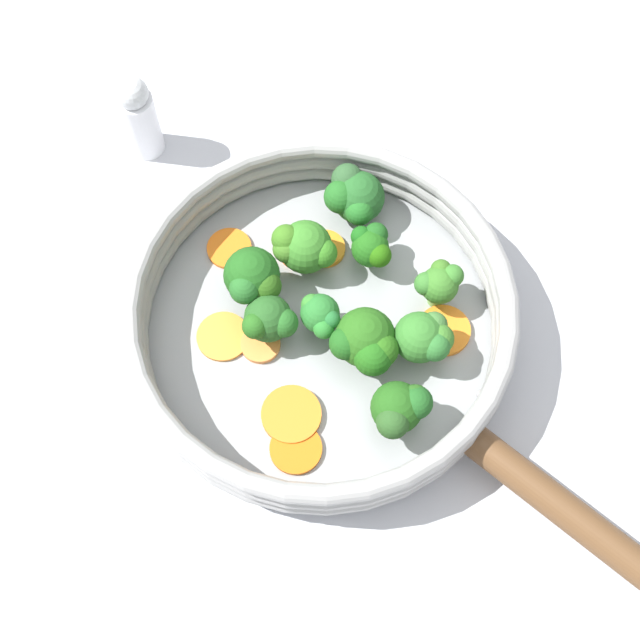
{
  "coord_description": "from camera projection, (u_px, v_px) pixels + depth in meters",
  "views": [
    {
      "loc": [
        -0.21,
        -0.2,
        0.68
      ],
      "look_at": [
        0.0,
        0.0,
        0.03
      ],
      "focal_mm": 50.0,
      "sensor_mm": 36.0,
      "label": 1
    }
  ],
  "objects": [
    {
      "name": "ground_plane",
      "position": [
        320.0,
        335.0,
        0.74
      ],
      "size": [
        4.0,
        4.0,
        0.0
      ],
      "primitive_type": "plane",
      "color": "#B7BAC1"
    },
    {
      "name": "skillet",
      "position": [
        320.0,
        331.0,
        0.73
      ],
      "size": [
        0.29,
        0.29,
        0.02
      ],
      "primitive_type": "cylinder",
      "color": "#939699",
      "rests_on": "ground_plane"
    },
    {
      "name": "skillet_rim_wall",
      "position": [
        320.0,
        315.0,
        0.7
      ],
      "size": [
        0.31,
        0.31,
        0.05
      ],
      "color": "#979695",
      "rests_on": "skillet"
    },
    {
      "name": "skillet_handle",
      "position": [
        556.0,
        503.0,
        0.66
      ],
      "size": [
        0.03,
        0.16,
        0.03
      ],
      "primitive_type": "cylinder",
      "rotation": [
        1.57,
        0.0,
        0.05
      ],
      "color": "brown",
      "rests_on": "skillet"
    },
    {
      "name": "skillet_rivet_left",
      "position": [
        426.0,
        465.0,
        0.68
      ],
      "size": [
        0.01,
        0.01,
        0.01
      ],
      "primitive_type": "sphere",
      "color": "#98969D",
      "rests_on": "skillet"
    },
    {
      "name": "skillet_rivet_right",
      "position": [
        482.0,
        395.0,
        0.7
      ],
      "size": [
        0.01,
        0.01,
        0.01
      ],
      "primitive_type": "sphere",
      "color": "#979296",
      "rests_on": "skillet"
    },
    {
      "name": "carrot_slice_0",
      "position": [
        223.0,
        336.0,
        0.72
      ],
      "size": [
        0.06,
        0.06,
        0.0
      ],
      "primitive_type": "cylinder",
      "rotation": [
        0.0,
        0.0,
        1.21
      ],
      "color": "orange",
      "rests_on": "skillet"
    },
    {
      "name": "carrot_slice_1",
      "position": [
        444.0,
        330.0,
        0.72
      ],
      "size": [
        0.06,
        0.06,
        0.01
      ],
      "primitive_type": "cylinder",
      "rotation": [
        0.0,
        0.0,
        5.22
      ],
      "color": "orange",
      "rests_on": "skillet"
    },
    {
      "name": "carrot_slice_2",
      "position": [
        261.0,
        344.0,
        0.72
      ],
      "size": [
        0.04,
        0.04,
        0.01
      ],
      "primitive_type": "cylinder",
      "rotation": [
        0.0,
        0.0,
        0.25
      ],
      "color": "#F98D40",
      "rests_on": "skillet"
    },
    {
      "name": "carrot_slice_3",
      "position": [
        325.0,
        249.0,
        0.75
      ],
      "size": [
        0.04,
        0.04,
        0.01
      ],
      "primitive_type": "cylinder",
      "rotation": [
        0.0,
        0.0,
        1.31
      ],
      "color": "orange",
      "rests_on": "skillet"
    },
    {
      "name": "carrot_slice_4",
      "position": [
        300.0,
        250.0,
        0.75
      ],
      "size": [
        0.05,
        0.05,
        0.01
      ],
      "primitive_type": "cylinder",
      "rotation": [
        0.0,
        0.0,
        3.65
      ],
      "color": "orange",
      "rests_on": "skillet"
    },
    {
      "name": "carrot_slice_5",
      "position": [
        296.0,
        449.0,
        0.68
      ],
      "size": [
        0.05,
        0.05,
        0.0
      ],
      "primitive_type": "cylinder",
      "rotation": [
        0.0,
        0.0,
        6.14
      ],
      "color": "orange",
      "rests_on": "skillet"
    },
    {
      "name": "carrot_slice_6",
      "position": [
        291.0,
        415.0,
        0.69
      ],
      "size": [
        0.07,
        0.07,
        0.01
      ],
      "primitive_type": "cylinder",
      "rotation": [
        0.0,
        0.0,
        5.61
      ],
      "color": "orange",
      "rests_on": "skillet"
    },
    {
      "name": "carrot_slice_7",
      "position": [
        230.0,
        248.0,
        0.75
      ],
      "size": [
        0.04,
        0.04,
        0.0
      ],
      "primitive_type": "cylinder",
      "rotation": [
        0.0,
        0.0,
        6.09
      ],
      "color": "orange",
      "rests_on": "skillet"
    },
    {
      "name": "broccoli_floret_0",
      "position": [
        439.0,
        283.0,
        0.71
      ],
      "size": [
        0.04,
        0.03,
        0.05
      ],
      "color": "#6FA44E",
      "rests_on": "skillet"
    },
    {
      "name": "broccoli_floret_1",
      "position": [
        253.0,
        278.0,
        0.71
      ],
      "size": [
        0.05,
        0.05,
        0.06
      ],
      "color": "#6F864F",
      "rests_on": "skillet"
    },
    {
      "name": "broccoli_floret_2",
      "position": [
        401.0,
        408.0,
        0.67
      ],
      "size": [
        0.05,
        0.04,
        0.05
      ],
      "color": "#63944C",
      "rests_on": "skillet"
    },
    {
      "name": "broccoli_floret_3",
      "position": [
        367.0,
        342.0,
        0.69
      ],
      "size": [
        0.05,
        0.06,
        0.05
      ],
      "color": "#7A9A5F",
      "rests_on": "skillet"
    },
    {
      "name": "broccoli_floret_4",
      "position": [
        319.0,
        318.0,
        0.7
      ],
      "size": [
        0.03,
        0.04,
        0.04
      ],
      "color": "#6D9F50",
      "rests_on": "skillet"
    },
    {
      "name": "broccoli_floret_5",
      "position": [
        371.0,
        246.0,
        0.73
      ],
      "size": [
        0.04,
        0.04,
        0.04
      ],
      "color": "#73A15C",
      "rests_on": "skillet"
    },
    {
      "name": "broccoli_floret_6",
      "position": [
        303.0,
        247.0,
        0.72
      ],
      "size": [
        0.05,
        0.05,
        0.05
      ],
      "color": "#7B964E",
      "rests_on": "skillet"
    },
    {
      "name": "broccoli_floret_7",
      "position": [
        269.0,
        320.0,
        0.7
      ],
      "size": [
        0.04,
        0.04,
        0.05
      ],
      "color": "#74A85D",
      "rests_on": "skillet"
    },
    {
      "name": "broccoli_floret_8",
      "position": [
        425.0,
        338.0,
        0.69
      ],
      "size": [
        0.05,
        0.05,
        0.05
      ],
      "color": "#779850",
      "rests_on": "skillet"
    },
    {
      "name": "broccoli_floret_9",
      "position": [
        354.0,
        196.0,
        0.75
      ],
      "size": [
        0.05,
        0.05,
        0.05
      ],
      "color": "olive",
      "rests_on": "skillet"
    },
    {
      "name": "salt_shaker",
      "position": [
        139.0,
        116.0,
        0.78
      ],
      "size": [
        0.03,
        0.03,
        0.09
      ],
      "color": "white",
      "rests_on": "ground_plane"
    }
  ]
}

